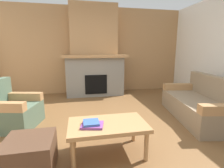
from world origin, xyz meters
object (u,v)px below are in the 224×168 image
at_px(couch, 200,104).
at_px(fireplace, 94,57).
at_px(armchair, 11,111).
at_px(ottoman, 30,156).
at_px(coffee_table, 108,127).

bearing_deg(couch, fireplace, 128.43).
bearing_deg(armchair, ottoman, -64.19).
height_order(armchair, ottoman, armchair).
bearing_deg(ottoman, fireplace, 72.55).
relative_size(coffee_table, ottoman, 1.92).
bearing_deg(ottoman, armchair, 115.81).
xyz_separation_m(couch, armchair, (-3.58, 0.33, 0.01)).
bearing_deg(armchair, couch, -5.28).
bearing_deg(fireplace, coffee_table, -92.69).
bearing_deg(ottoman, coffee_table, 10.55).
bearing_deg(coffee_table, ottoman, -169.45).
xyz_separation_m(armchair, ottoman, (0.64, -1.32, -0.09)).
bearing_deg(ottoman, couch, 18.53).
bearing_deg(fireplace, armchair, -129.63).
bearing_deg(fireplace, couch, -51.57).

